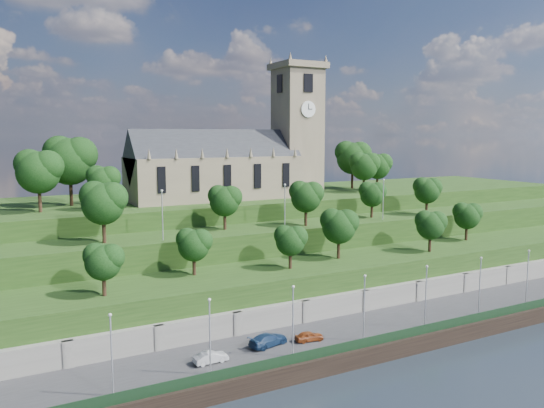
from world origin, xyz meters
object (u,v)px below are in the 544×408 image
church (238,158)px  car_left (309,336)px  car_middle (211,357)px  car_right (268,340)px

church → car_left: (-8.79, -40.57, -19.92)m
church → car_left: church is taller
church → car_left: size_ratio=10.93×
church → car_middle: bearing=-118.0°
church → car_middle: size_ratio=9.96×
church → car_right: size_ratio=7.52×
car_middle → car_right: car_right is taller
church → car_left: 46.04m
church → car_right: 46.31m
car_left → church: bearing=-4.3°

